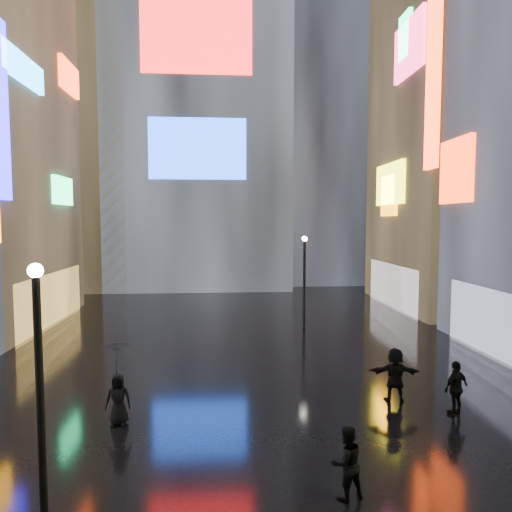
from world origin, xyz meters
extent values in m
plane|color=black|center=(0.00, 20.00, 0.00)|extent=(140.00, 140.00, 0.00)
cube|color=#FFC659|center=(-11.10, 26.00, 1.50)|extent=(0.20, 10.00, 3.00)
cube|color=#18DB71|center=(-10.85, 27.82, 7.91)|extent=(0.25, 3.00, 1.71)
cube|color=#18A4E7|center=(-10.85, 22.61, 13.61)|extent=(0.25, 4.84, 1.37)
cube|color=#F3340C|center=(-10.85, 29.70, 15.31)|extent=(0.25, 3.32, 1.94)
cube|color=white|center=(11.10, 17.00, 1.50)|extent=(0.20, 9.00, 3.00)
cube|color=#F3340C|center=(10.85, 21.12, 8.58)|extent=(0.25, 2.99, 3.26)
cube|color=#F3340C|center=(10.85, 24.00, 14.00)|extent=(0.25, 1.40, 10.00)
cube|color=black|center=(16.00, 30.00, 14.00)|extent=(10.00, 12.00, 28.00)
cube|color=white|center=(11.10, 30.00, 1.50)|extent=(0.20, 9.00, 3.00)
cube|color=#EBF318|center=(10.85, 30.32, 8.66)|extent=(0.25, 4.92, 2.91)
cube|color=#F3306A|center=(10.85, 27.51, 17.02)|extent=(0.25, 4.36, 3.46)
cube|color=orange|center=(10.85, 30.44, 7.84)|extent=(0.25, 2.63, 2.87)
cube|color=#18DB71|center=(10.85, 28.19, 17.94)|extent=(0.25, 1.69, 2.90)
cube|color=black|center=(-3.00, 44.00, 21.00)|extent=(16.00, 14.00, 42.00)
cube|color=#FF1414|center=(-3.00, 36.90, 21.00)|extent=(9.00, 0.20, 6.00)
cube|color=#194CFF|center=(-3.00, 36.90, 12.00)|extent=(8.00, 0.20, 5.00)
cube|color=black|center=(9.00, 46.00, 17.00)|extent=(12.00, 12.00, 34.00)
cube|color=black|center=(-14.00, 42.00, 13.00)|extent=(10.00, 10.00, 26.00)
cylinder|color=black|center=(-4.68, 7.84, 2.50)|extent=(0.16, 0.16, 5.00)
sphere|color=white|center=(-4.68, 7.84, 5.05)|extent=(0.30, 0.30, 0.30)
cylinder|color=black|center=(3.61, 23.89, 2.50)|extent=(0.16, 0.16, 5.00)
sphere|color=white|center=(3.61, 23.89, 5.05)|extent=(0.30, 0.30, 0.30)
imported|color=black|center=(1.67, 7.95, 0.80)|extent=(0.93, 0.81, 1.60)
imported|color=black|center=(6.26, 11.96, 0.84)|extent=(1.07, 0.79, 1.69)
imported|color=black|center=(-4.10, 12.02, 0.76)|extent=(0.75, 0.49, 1.53)
imported|color=black|center=(4.74, 13.10, 0.91)|extent=(1.74, 0.76, 1.82)
imported|color=black|center=(-4.10, 12.02, 2.01)|extent=(1.19, 1.18, 0.96)
camera|label=1|loc=(-0.98, -1.40, 6.02)|focal=32.00mm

